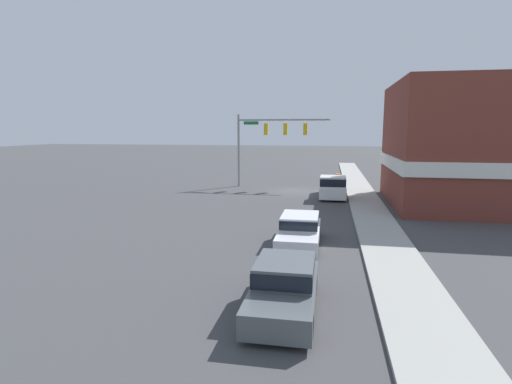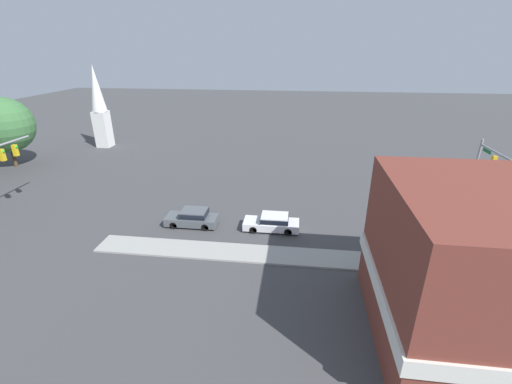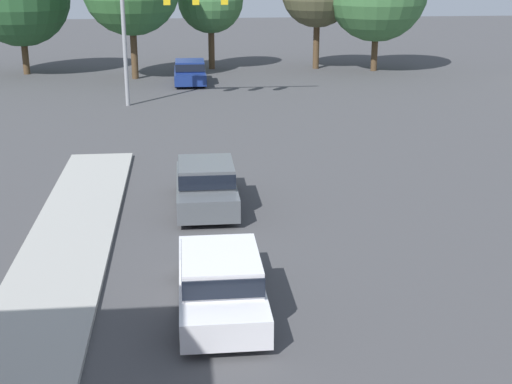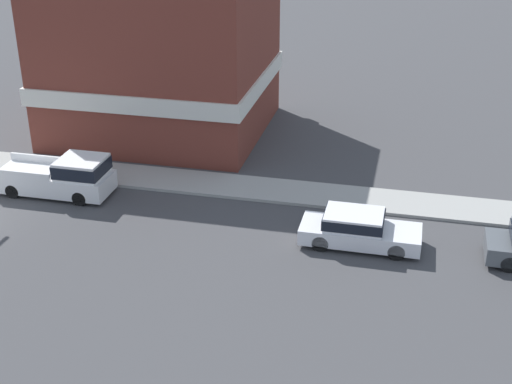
# 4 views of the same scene
# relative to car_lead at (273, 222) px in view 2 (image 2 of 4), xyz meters

# --- Properties ---
(ground_plane) EXTENTS (200.00, 200.00, 0.00)m
(ground_plane) POSITION_rel_car_lead_xyz_m (1.69, -16.55, -0.74)
(ground_plane) COLOR #424244
(sidewalk_curb) EXTENTS (2.40, 60.00, 0.14)m
(sidewalk_curb) POSITION_rel_car_lead_xyz_m (-4.01, -16.55, -0.67)
(sidewalk_curb) COLOR #9E9E99
(sidewalk_curb) RESTS_ON ground
(near_signal_assembly) EXTENTS (8.58, 0.49, 6.77)m
(near_signal_assembly) POSITION_rel_car_lead_xyz_m (4.24, -18.72, 4.29)
(near_signal_assembly) COLOR gray
(near_signal_assembly) RESTS_ON ground
(car_lead) EXTENTS (1.85, 4.75, 1.41)m
(car_lead) POSITION_rel_car_lead_xyz_m (0.00, 0.00, 0.00)
(car_lead) COLOR black
(car_lead) RESTS_ON ground
(car_second_ahead) EXTENTS (1.86, 4.52, 1.51)m
(car_second_ahead) POSITION_rel_car_lead_xyz_m (-0.07, 7.04, 0.05)
(car_second_ahead) COLOR black
(car_second_ahead) RESTS_ON ground
(pickup_truck_parked) EXTENTS (2.01, 5.28, 1.85)m
(pickup_truck_parked) POSITION_rel_car_lead_xyz_m (-1.60, -13.47, 0.17)
(pickup_truck_parked) COLOR black
(pickup_truck_parked) RESTS_ON ground
(corner_brick_building) EXTENTS (10.26, 11.34, 8.64)m
(corner_brick_building) POSITION_rel_car_lead_xyz_m (-10.69, -11.89, 3.46)
(corner_brick_building) COLOR brown
(corner_brick_building) RESTS_ON ground
(church_steeple) EXTENTS (2.25, 2.25, 12.23)m
(church_steeple) POSITION_rel_car_lead_xyz_m (23.63, 28.44, 5.66)
(church_steeple) COLOR white
(church_steeple) RESTS_ON ground
(backdrop_tree_right_far) EXTENTS (6.92, 6.92, 8.95)m
(backdrop_tree_right_far) POSITION_rel_car_lead_xyz_m (12.81, 35.04, 4.75)
(backdrop_tree_right_far) COLOR #4C3823
(backdrop_tree_right_far) RESTS_ON ground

